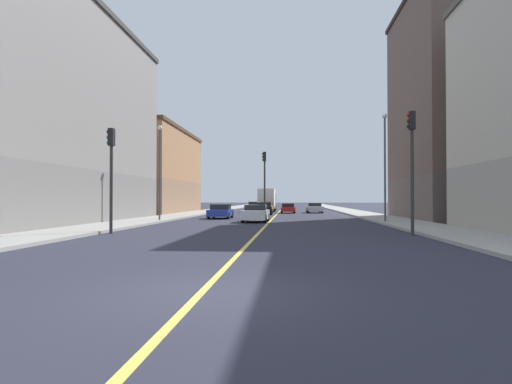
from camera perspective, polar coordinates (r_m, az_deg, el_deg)
The scene contains 20 objects.
ground_plane at distance 8.46m, azimuth -7.16°, elevation -13.05°, with size 400.00×400.00×0.00m, color #292A37.
sidewalk_left at distance 57.69m, azimuth 12.77°, elevation -2.59°, with size 3.66×168.00×0.15m, color #9E9B93.
sidewalk_right at distance 58.26m, azimuth -6.64°, elevation -2.59°, with size 3.66×168.00×0.15m, color #9E9B93.
lane_center_stripe at distance 57.15m, azimuth 3.02°, elevation -2.70°, with size 0.16×154.00×0.01m, color #E5D14C.
building_left_mid at distance 41.74m, azimuth 26.04°, elevation 10.01°, with size 10.40×14.38×19.24m.
building_right_corner at distance 35.03m, azimuth -27.33°, elevation 9.11°, with size 10.40×24.75×15.62m.
building_right_midblock at distance 55.95m, azimuth -14.45°, elevation 2.65°, with size 10.40×19.27×10.45m.
traffic_light_left_near at distance 22.28m, azimuth 19.93°, elevation 4.62°, with size 0.40×0.32×6.04m.
traffic_light_right_near at distance 23.38m, azimuth -18.67°, elevation 3.45°, with size 0.40×0.32×5.41m.
traffic_light_median_far at distance 40.76m, azimuth 1.13°, elevation 2.23°, with size 0.40×0.32×6.24m.
street_lamp_left_near at distance 33.04m, azimuth 16.71°, elevation 4.50°, with size 0.36×0.36×7.90m.
street_lamp_right_near at distance 34.42m, azimuth -12.64°, elevation 3.79°, with size 0.36×0.36×7.37m.
car_black at distance 48.44m, azimuth 1.13°, elevation -2.24°, with size 1.83×4.01×1.35m.
car_silver at distance 55.34m, azimuth 7.75°, elevation -2.11°, with size 2.04×4.21×1.26m.
car_orange at distance 67.96m, azimuth -0.26°, elevation -1.86°, with size 1.88×4.18×1.33m.
car_red at distance 54.13m, azimuth 4.24°, elevation -2.16°, with size 1.87×4.04×1.22m.
car_yellow at distance 56.10m, azimuth 1.30°, elevation -2.07°, with size 1.97×4.17×1.36m.
car_white at distance 33.14m, azimuth -0.03°, elevation -2.88°, with size 1.96×4.07×1.32m.
car_blue at distance 39.33m, azimuth -4.71°, elevation -2.60°, with size 1.95×4.04×1.30m.
box_truck at distance 60.69m, azimuth 1.49°, elevation -1.01°, with size 2.31×7.81×3.16m.
Camera 1 is at (1.70, -8.10, 1.78)m, focal length 30.19 mm.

